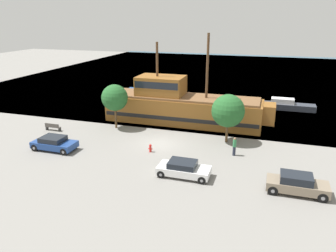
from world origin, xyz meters
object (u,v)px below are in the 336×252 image
(moored_boat_outer, at_px, (149,92))
(parked_car_curb_front, at_px, (54,143))
(fire_hydrant, at_px, (150,148))
(bench_promenade_east, at_px, (53,127))
(pedestrian_walking_near, at_px, (234,146))
(parked_car_curb_rear, at_px, (184,169))
(parked_car_curb_mid, at_px, (297,184))
(moored_boat_dockside, at_px, (286,105))
(pirate_ship, at_px, (181,106))

(moored_boat_outer, relative_size, parked_car_curb_front, 1.89)
(fire_hydrant, bearing_deg, parked_car_curb_front, -165.74)
(bench_promenade_east, bearing_deg, parked_car_curb_front, -52.43)
(moored_boat_outer, relative_size, pedestrian_walking_near, 4.47)
(parked_car_curb_front, relative_size, parked_car_curb_rear, 1.00)
(parked_car_curb_mid, bearing_deg, fire_hydrant, 162.72)
(moored_boat_outer, distance_m, pedestrian_walking_near, 24.75)
(moored_boat_dockside, distance_m, parked_car_curb_front, 30.35)
(pirate_ship, height_order, pedestrian_walking_near, pirate_ship)
(parked_car_curb_rear, relative_size, pedestrian_walking_near, 2.38)
(pirate_ship, xyz_separation_m, moored_boat_outer, (-8.27, 11.16, -1.33))
(moored_boat_outer, relative_size, bench_promenade_east, 4.38)
(moored_boat_dockside, relative_size, fire_hydrant, 9.70)
(parked_car_curb_rear, bearing_deg, fire_hydrant, 138.04)
(parked_car_curb_front, height_order, fire_hydrant, parked_car_curb_front)
(pirate_ship, relative_size, parked_car_curb_rear, 4.72)
(parked_car_curb_rear, bearing_deg, parked_car_curb_front, 173.27)
(parked_car_curb_mid, bearing_deg, parked_car_curb_rear, 179.16)
(fire_hydrant, relative_size, pedestrian_walking_near, 0.44)
(pirate_ship, distance_m, fire_hydrant, 9.80)
(parked_car_curb_front, xyz_separation_m, fire_hydrant, (8.85, 2.25, -0.25))
(moored_boat_dockside, height_order, parked_car_curb_mid, moored_boat_dockside)
(pirate_ship, distance_m, parked_car_curb_front, 15.07)
(moored_boat_outer, height_order, fire_hydrant, moored_boat_outer)
(parked_car_curb_front, bearing_deg, moored_boat_outer, 87.87)
(moored_boat_dockside, relative_size, parked_car_curb_mid, 1.76)
(parked_car_curb_front, xyz_separation_m, bench_promenade_east, (-3.54, 4.59, -0.22))
(fire_hydrant, distance_m, pedestrian_walking_near, 7.71)
(bench_promenade_east, bearing_deg, pirate_ship, 30.04)
(moored_boat_outer, relative_size, parked_car_curb_mid, 1.84)
(pirate_ship, bearing_deg, parked_car_curb_front, -127.45)
(moored_boat_outer, xyz_separation_m, pedestrian_walking_near, (15.53, -19.27, 0.22))
(pirate_ship, height_order, parked_car_curb_front, pirate_ship)
(moored_boat_dockside, height_order, bench_promenade_east, moored_boat_dockside)
(moored_boat_outer, distance_m, parked_car_curb_mid, 32.18)
(moored_boat_dockside, bearing_deg, parked_car_curb_rear, -109.20)
(parked_car_curb_rear, bearing_deg, moored_boat_dockside, 70.80)
(fire_hydrant, bearing_deg, parked_car_curb_rear, -41.96)
(moored_boat_dockside, bearing_deg, pedestrian_walking_near, -104.96)
(parked_car_curb_rear, xyz_separation_m, fire_hydrant, (-4.22, 3.79, -0.23))
(pirate_ship, height_order, bench_promenade_east, pirate_ship)
(pedestrian_walking_near, bearing_deg, fire_hydrant, -168.27)
(pirate_ship, distance_m, parked_car_curb_mid, 18.37)
(pirate_ship, relative_size, moored_boat_outer, 2.51)
(moored_boat_outer, bearing_deg, parked_car_curb_front, -92.13)
(pirate_ship, relative_size, pedestrian_walking_near, 11.24)
(pirate_ship, relative_size, parked_car_curb_mid, 4.61)
(pirate_ship, bearing_deg, pedestrian_walking_near, -48.16)
(pirate_ship, bearing_deg, moored_boat_outer, 126.54)
(pirate_ship, bearing_deg, fire_hydrant, -91.64)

